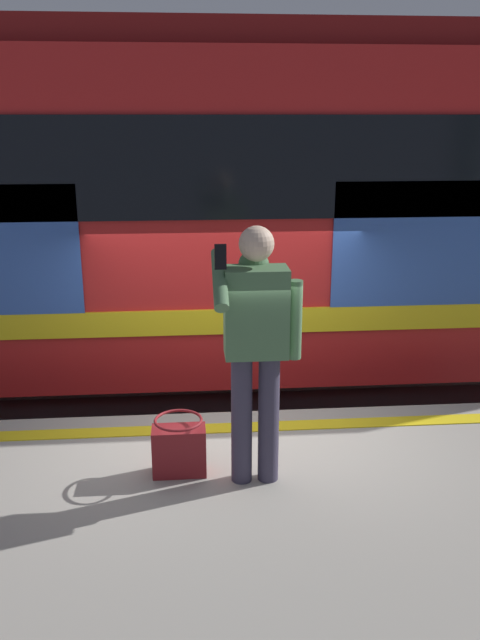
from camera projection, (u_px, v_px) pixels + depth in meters
The scene contains 7 objects.
ground_plane at pixel (233, 528), 5.83m from camera, with size 24.88×24.88×0.00m, color #3D3D3F.
safety_line at pixel (235, 428), 5.20m from camera, with size 15.13×0.16×0.01m, color yellow.
track_rail_near at pixel (223, 437), 7.31m from camera, with size 20.07×0.08×0.16m, color slate.
track_rail_far at pixel (217, 386), 8.67m from camera, with size 20.07×0.08×0.16m, color slate.
train_carriage at pixel (203, 200), 7.21m from camera, with size 11.04×2.85×4.17m.
passenger at pixel (256, 336), 4.18m from camera, with size 0.57×0.55×1.74m.
handbag at pixel (179, 448), 4.50m from camera, with size 0.37×0.33×0.41m.
Camera 1 is at (0.35, 5.00, 3.52)m, focal length 36.79 mm.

